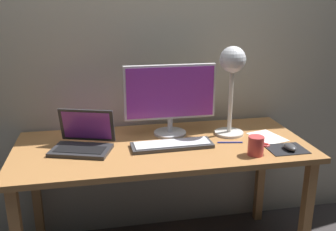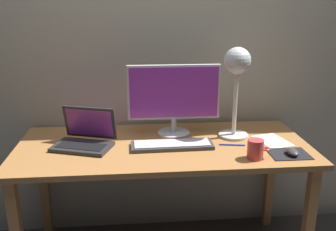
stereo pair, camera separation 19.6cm
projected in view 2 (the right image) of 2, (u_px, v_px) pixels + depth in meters
The scene contains 11 objects.
back_wall at pixel (158, 34), 2.28m from camera, with size 4.80×0.06×2.60m, color #B2A893.
desk at pixel (163, 157), 2.09m from camera, with size 1.60×0.70×0.74m.
monitor at pixel (174, 96), 2.14m from camera, with size 0.53×0.19×0.41m.
keyboard_main at pixel (172, 145), 2.02m from camera, with size 0.44×0.15×0.03m.
laptop at pixel (86, 135), 2.03m from camera, with size 0.36×0.31×0.20m.
desk_lamp at pixel (237, 72), 2.07m from camera, with size 0.17×0.17×0.52m.
mousepad at pixel (289, 154), 1.93m from camera, with size 0.20×0.16×0.00m, color black.
mouse at pixel (292, 152), 1.91m from camera, with size 0.06×0.10×0.03m, color #38383A.
coffee_mug at pixel (256, 149), 1.86m from camera, with size 0.12×0.08×0.10m.
paper_sheet_near_mouse at pixel (273, 141), 2.11m from camera, with size 0.15×0.21×0.00m, color white.
pen at pixel (232, 145), 2.04m from camera, with size 0.01×0.01×0.14m, color #2633A5.
Camera 2 is at (-0.15, -1.92, 1.51)m, focal length 40.05 mm.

